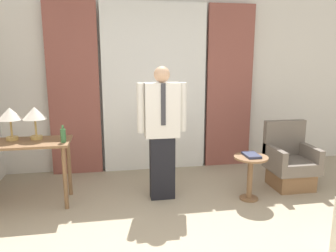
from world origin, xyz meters
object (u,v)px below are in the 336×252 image
object	(u,v)px
table_lamp_left	(10,115)
person	(162,129)
armchair	(290,164)
book	(251,155)
desk	(23,153)
table_lamp_right	(35,115)
bottle_near_edge	(63,135)
side_table	(250,170)

from	to	relation	value
table_lamp_left	person	bearing A→B (deg)	-6.43
armchair	book	world-z (taller)	armchair
desk	table_lamp_left	distance (m)	0.47
desk	book	size ratio (longest dim) A/B	4.29
book	armchair	bearing A→B (deg)	23.20
table_lamp_right	armchair	distance (m)	3.41
desk	armchair	xyz separation A→B (m)	(3.46, -0.02, -0.33)
desk	table_lamp_right	xyz separation A→B (m)	(0.14, 0.11, 0.44)
table_lamp_left	bottle_near_edge	size ratio (longest dim) A/B	1.94
table_lamp_left	person	distance (m)	1.82
table_lamp_right	bottle_near_edge	size ratio (longest dim) A/B	1.94
bottle_near_edge	table_lamp_right	bearing A→B (deg)	147.73
armchair	side_table	size ratio (longest dim) A/B	1.59
person	side_table	xyz separation A→B (m)	(1.08, -0.24, -0.52)
desk	table_lamp_left	bearing A→B (deg)	142.07
person	bottle_near_edge	bearing A→B (deg)	-179.24
desk	person	bearing A→B (deg)	-3.26
bottle_near_edge	book	size ratio (longest dim) A/B	0.80
desk	side_table	size ratio (longest dim) A/B	1.93
table_lamp_left	table_lamp_right	bearing A→B (deg)	0.00
person	armchair	bearing A→B (deg)	2.38
desk	armchair	size ratio (longest dim) A/B	1.22
table_lamp_left	person	xyz separation A→B (m)	(1.80, -0.20, -0.19)
bottle_near_edge	table_lamp_left	bearing A→B (deg)	160.71
side_table	book	world-z (taller)	book
person	armchair	xyz separation A→B (m)	(1.80, 0.07, -0.58)
desk	table_lamp_right	bearing A→B (deg)	37.93
armchair	side_table	world-z (taller)	armchair
side_table	bottle_near_edge	bearing A→B (deg)	174.27
person	side_table	size ratio (longest dim) A/B	2.94
table_lamp_left	armchair	xyz separation A→B (m)	(3.60, -0.13, -0.77)
desk	person	world-z (taller)	person
desk	armchair	distance (m)	3.48
table_lamp_right	bottle_near_edge	world-z (taller)	table_lamp_right
table_lamp_left	bottle_near_edge	bearing A→B (deg)	-19.29
table_lamp_right	armchair	size ratio (longest dim) A/B	0.44
desk	bottle_near_edge	size ratio (longest dim) A/B	5.38
table_lamp_right	book	distance (m)	2.69
person	book	bearing A→B (deg)	-12.03
table_lamp_left	bottle_near_edge	distance (m)	0.70
bottle_near_edge	desk	bearing A→B (deg)	167.21
table_lamp_right	armchair	bearing A→B (deg)	-2.20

